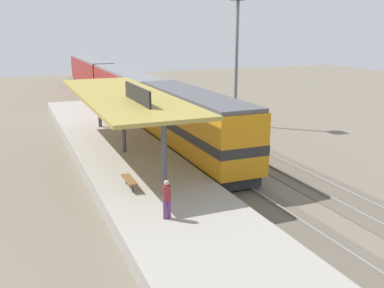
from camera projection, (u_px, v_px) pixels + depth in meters
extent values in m
plane|color=#706656|center=(216.00, 154.00, 30.80)|extent=(120.00, 120.00, 0.00)
cube|color=#5F5649|center=(190.00, 157.00, 30.05)|extent=(3.20, 110.00, 0.04)
cube|color=gray|center=(180.00, 157.00, 29.76)|extent=(0.10, 110.00, 0.16)
cube|color=gray|center=(199.00, 155.00, 30.30)|extent=(0.10, 110.00, 0.16)
cube|color=#5F5649|center=(247.00, 150.00, 31.76)|extent=(3.20, 110.00, 0.04)
cube|color=gray|center=(239.00, 150.00, 31.48)|extent=(0.10, 110.00, 0.16)
cube|color=gray|center=(256.00, 148.00, 32.01)|extent=(0.10, 110.00, 0.16)
cube|color=#9E998E|center=(125.00, 158.00, 28.22)|extent=(6.00, 44.00, 0.90)
cylinder|color=#47474C|center=(164.00, 158.00, 20.51)|extent=(0.28, 0.28, 3.60)
cylinder|color=#47474C|center=(123.00, 125.00, 27.64)|extent=(0.28, 0.28, 3.60)
cylinder|color=#47474C|center=(99.00, 105.00, 34.77)|extent=(0.28, 0.28, 3.60)
cube|color=#A38E3D|center=(122.00, 95.00, 27.15)|extent=(5.20, 18.00, 0.20)
cube|color=black|center=(137.00, 94.00, 23.80)|extent=(0.12, 4.80, 0.90)
cylinder|color=#333338|center=(133.00, 188.00, 21.04)|extent=(0.07, 0.07, 0.42)
cylinder|color=#333338|center=(126.00, 180.00, 22.20)|extent=(0.07, 0.07, 0.42)
cube|color=brown|center=(129.00, 179.00, 21.55)|extent=(0.44, 1.70, 0.08)
cube|color=#28282D|center=(193.00, 152.00, 29.45)|extent=(2.60, 13.60, 0.70)
cube|color=orange|center=(193.00, 122.00, 28.90)|extent=(2.90, 14.40, 3.50)
cube|color=#515156|center=(193.00, 94.00, 28.42)|extent=(2.78, 14.11, 0.24)
cube|color=#282828|center=(193.00, 126.00, 28.97)|extent=(2.93, 14.43, 0.56)
cube|color=#28282D|center=(127.00, 108.00, 45.49)|extent=(2.60, 19.20, 0.70)
cube|color=maroon|center=(126.00, 89.00, 44.97)|extent=(2.90, 20.00, 3.30)
cube|color=slate|center=(125.00, 72.00, 44.51)|extent=(2.78, 19.60, 0.24)
cube|color=#28282D|center=(92.00, 85.00, 64.03)|extent=(2.60, 19.20, 0.70)
cube|color=maroon|center=(91.00, 72.00, 63.51)|extent=(2.90, 20.00, 3.30)
cube|color=slate|center=(90.00, 59.00, 63.05)|extent=(2.78, 19.60, 0.24)
cylinder|color=slate|center=(236.00, 65.00, 38.61)|extent=(0.28, 0.28, 11.00)
cylinder|color=#663375|center=(165.00, 209.00, 18.08)|extent=(0.16, 0.16, 0.84)
cylinder|color=#663375|center=(169.00, 209.00, 18.15)|extent=(0.16, 0.16, 0.84)
cylinder|color=maroon|center=(167.00, 193.00, 17.93)|extent=(0.34, 0.34, 0.64)
sphere|color=tan|center=(167.00, 183.00, 17.81)|extent=(0.23, 0.23, 0.23)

